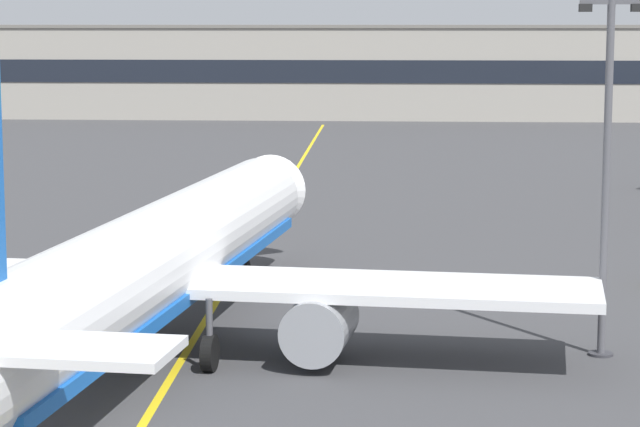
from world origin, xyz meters
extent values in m
cube|color=yellow|center=(0.00, 30.00, 0.00)|extent=(4.09, 179.97, 0.01)
cylinder|color=white|center=(-0.69, 9.88, 3.50)|extent=(7.48, 36.20, 3.80)
cone|color=white|center=(1.29, 29.08, 3.50)|extent=(3.86, 2.96, 3.61)
cube|color=blue|center=(-0.69, 9.88, 2.46)|extent=(7.11, 33.33, 0.44)
cube|color=black|center=(1.10, 27.19, 4.17)|extent=(2.95, 1.39, 0.60)
cube|color=white|center=(-0.63, 10.48, 2.65)|extent=(32.32, 8.06, 0.36)
cylinder|color=black|center=(-6.71, 11.96, 1.43)|extent=(1.96, 0.38, 1.95)
cylinder|color=gray|center=(5.44, 8.85, 1.43)|extent=(2.66, 3.82, 2.30)
cylinder|color=black|center=(5.63, 10.69, 1.43)|extent=(1.96, 0.38, 1.95)
cylinder|color=#4C4C51|center=(0.80, 24.31, 1.48)|extent=(0.24, 0.24, 1.60)
cylinder|color=black|center=(0.80, 24.31, 0.45)|extent=(0.49, 0.94, 0.90)
cylinder|color=#4C4C51|center=(-3.48, 8.16, 1.77)|extent=(0.24, 0.24, 1.60)
cylinder|color=black|center=(-3.48, 8.16, 0.65)|extent=(0.53, 1.33, 1.30)
cylinder|color=#4C4C51|center=(1.69, 7.63, 1.77)|extent=(0.24, 0.24, 1.60)
cylinder|color=black|center=(1.69, 7.63, 0.65)|extent=(0.53, 1.33, 1.30)
cylinder|color=#515156|center=(15.54, 10.85, 6.43)|extent=(0.28, 0.28, 12.85)
cylinder|color=#333338|center=(15.54, 10.85, 0.05)|extent=(0.90, 0.90, 0.10)
cube|color=#515156|center=(15.54, 10.85, 12.70)|extent=(2.20, 0.16, 0.16)
cube|color=black|center=(14.64, 10.85, 12.50)|extent=(0.44, 0.36, 0.28)
cube|color=black|center=(16.44, 10.85, 12.50)|extent=(0.44, 0.36, 0.28)
cone|color=orange|center=(-0.72, 25.15, 0.28)|extent=(0.36, 0.36, 0.55)
cylinder|color=white|center=(-0.72, 25.15, 0.30)|extent=(0.23, 0.23, 0.07)
cube|color=orange|center=(-0.72, 25.15, 0.01)|extent=(0.44, 0.44, 0.03)
cube|color=#9E998E|center=(1.12, 132.02, 5.67)|extent=(131.69, 12.00, 11.35)
cube|color=black|center=(1.12, 125.97, 6.07)|extent=(126.43, 0.12, 2.80)
cube|color=slate|center=(1.12, 132.02, 11.55)|extent=(132.09, 12.40, 0.40)
camera|label=1|loc=(8.60, -36.68, 11.98)|focal=74.39mm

